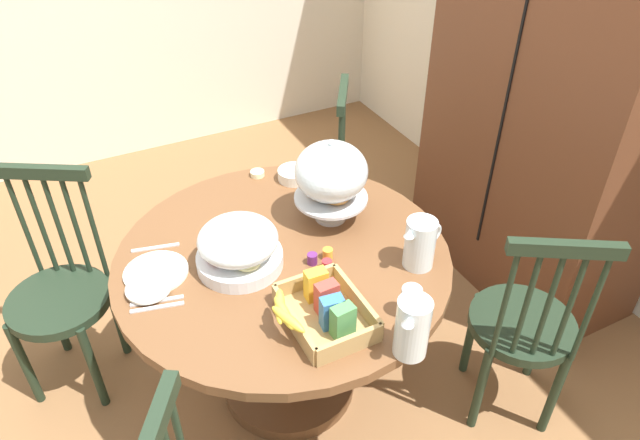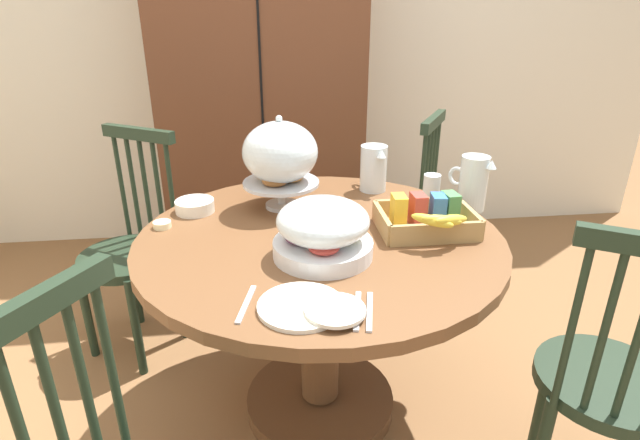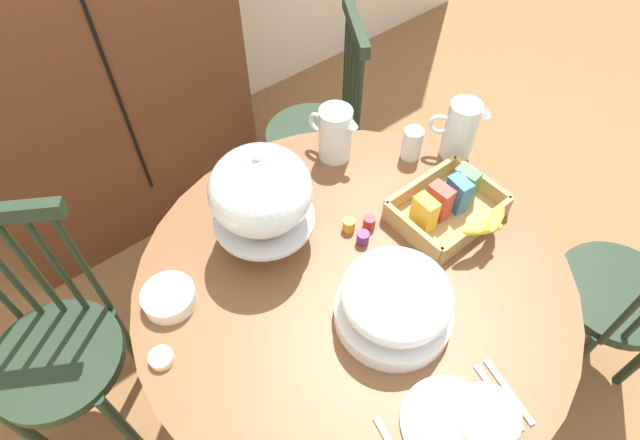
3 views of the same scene
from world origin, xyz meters
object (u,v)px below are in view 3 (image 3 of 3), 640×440
(dining_table, at_px, (351,313))
(windsor_chair_by_cabinet, at_px, (58,351))
(butter_dish, at_px, (161,358))
(cereal_bowl, at_px, (169,298))
(wooden_armoire, at_px, (65,8))
(fruit_platter_covered, at_px, (395,301))
(windsor_chair_far_side, at_px, (621,299))
(pastry_stand_with_dome, at_px, (261,194))
(china_plate_large, at_px, (449,424))
(china_plate_small, at_px, (488,415))
(cereal_basket, at_px, (451,207))
(windsor_chair_near_window, at_px, (318,135))
(orange_juice_pitcher, at_px, (335,136))
(milk_pitcher, at_px, (460,132))
(drinking_glass, at_px, (412,144))

(dining_table, bearing_deg, windsor_chair_by_cabinet, 146.54)
(butter_dish, bearing_deg, cereal_bowl, 53.87)
(wooden_armoire, height_order, fruit_platter_covered, wooden_armoire)
(butter_dish, bearing_deg, windsor_chair_far_side, -25.38)
(pastry_stand_with_dome, distance_m, china_plate_large, 0.71)
(dining_table, xyz_separation_m, china_plate_small, (-0.02, -0.47, 0.23))
(china_plate_small, xyz_separation_m, butter_dish, (-0.51, 0.59, -0.01))
(cereal_basket, distance_m, china_plate_large, 0.61)
(dining_table, height_order, cereal_basket, cereal_basket)
(china_plate_large, distance_m, china_plate_small, 0.09)
(windsor_chair_far_side, relative_size, pastry_stand_with_dome, 2.83)
(cereal_basket, distance_m, china_plate_small, 0.59)
(windsor_chair_near_window, bearing_deg, pastry_stand_with_dome, -139.89)
(cereal_basket, bearing_deg, cereal_bowl, 161.31)
(fruit_platter_covered, bearing_deg, orange_juice_pitcher, 63.70)
(windsor_chair_near_window, xyz_separation_m, milk_pitcher, (0.09, -0.61, 0.38))
(windsor_chair_near_window, height_order, fruit_platter_covered, windsor_chair_near_window)
(dining_table, distance_m, windsor_chair_near_window, 0.91)
(dining_table, bearing_deg, orange_juice_pitcher, 56.49)
(windsor_chair_far_side, height_order, cereal_bowl, windsor_chair_far_side)
(windsor_chair_by_cabinet, bearing_deg, windsor_chair_near_window, 11.94)
(dining_table, distance_m, cereal_basket, 0.44)
(windsor_chair_far_side, bearing_deg, windsor_chair_near_window, 102.10)
(china_plate_small, bearing_deg, drinking_glass, 56.23)
(windsor_chair_near_window, distance_m, china_plate_large, 1.36)
(windsor_chair_near_window, height_order, windsor_chair_far_side, same)
(windsor_chair_by_cabinet, height_order, cereal_basket, windsor_chair_by_cabinet)
(wooden_armoire, bearing_deg, drinking_glass, -61.72)
(dining_table, relative_size, pastry_stand_with_dome, 3.50)
(fruit_platter_covered, bearing_deg, pastry_stand_with_dome, 104.17)
(china_plate_small, relative_size, cereal_bowl, 1.07)
(windsor_chair_far_side, distance_m, fruit_platter_covered, 0.92)
(pastry_stand_with_dome, bearing_deg, windsor_chair_near_window, 40.11)
(cereal_basket, relative_size, china_plate_small, 2.11)
(drinking_glass, bearing_deg, windsor_chair_near_window, 86.47)
(cereal_basket, xyz_separation_m, china_plate_small, (-0.38, -0.45, -0.03))
(drinking_glass, xyz_separation_m, butter_dish, (-0.98, -0.12, -0.04))
(china_plate_large, bearing_deg, windsor_chair_far_side, -4.17)
(windsor_chair_far_side, height_order, orange_juice_pitcher, windsor_chair_far_side)
(windsor_chair_near_window, relative_size, windsor_chair_by_cabinet, 1.00)
(windsor_chair_by_cabinet, relative_size, china_plate_small, 6.50)
(windsor_chair_near_window, height_order, milk_pitcher, windsor_chair_near_window)
(windsor_chair_far_side, distance_m, cereal_basket, 0.70)
(pastry_stand_with_dome, bearing_deg, drinking_glass, -1.71)
(windsor_chair_by_cabinet, height_order, cereal_bowl, windsor_chair_by_cabinet)
(wooden_armoire, distance_m, milk_pitcher, 1.45)
(china_plate_small, bearing_deg, dining_table, 87.55)
(windsor_chair_far_side, bearing_deg, butter_dish, 154.62)
(cereal_basket, xyz_separation_m, cereal_bowl, (-0.79, 0.27, -0.02))
(windsor_chair_near_window, xyz_separation_m, fruit_platter_covered, (-0.50, -0.92, 0.37))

